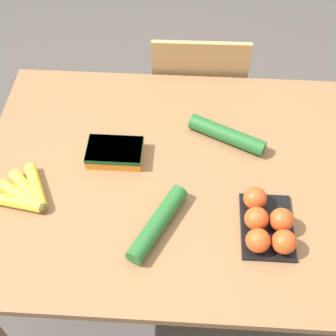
{
  "coord_description": "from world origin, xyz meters",
  "views": [
    {
      "loc": [
        0.06,
        -0.95,
        1.99
      ],
      "look_at": [
        0.0,
        0.0,
        0.79
      ],
      "focal_mm": 50.0,
      "sensor_mm": 36.0,
      "label": 1
    }
  ],
  "objects_px": {
    "cucumber_far": "(158,223)",
    "chair": "(197,103)",
    "carrot_bag": "(115,152)",
    "banana_bunch": "(26,194)",
    "cucumber_near": "(227,135)",
    "tomato_pack": "(267,224)"
  },
  "relations": [
    {
      "from": "cucumber_far",
      "to": "chair",
      "type": "bearing_deg",
      "value": 82.51
    },
    {
      "from": "carrot_bag",
      "to": "banana_bunch",
      "type": "bearing_deg",
      "value": -144.83
    },
    {
      "from": "banana_bunch",
      "to": "cucumber_near",
      "type": "bearing_deg",
      "value": 24.01
    },
    {
      "from": "chair",
      "to": "cucumber_far",
      "type": "height_order",
      "value": "chair"
    },
    {
      "from": "carrot_bag",
      "to": "cucumber_near",
      "type": "xyz_separation_m",
      "value": [
        0.38,
        0.1,
        -0.0
      ]
    },
    {
      "from": "chair",
      "to": "cucumber_near",
      "type": "height_order",
      "value": "chair"
    },
    {
      "from": "banana_bunch",
      "to": "cucumber_near",
      "type": "xyz_separation_m",
      "value": [
        0.64,
        0.29,
        0.01
      ]
    },
    {
      "from": "chair",
      "to": "carrot_bag",
      "type": "distance_m",
      "value": 0.73
    },
    {
      "from": "carrot_bag",
      "to": "cucumber_far",
      "type": "height_order",
      "value": "cucumber_far"
    },
    {
      "from": "cucumber_near",
      "to": "cucumber_far",
      "type": "distance_m",
      "value": 0.43
    },
    {
      "from": "tomato_pack",
      "to": "cucumber_far",
      "type": "distance_m",
      "value": 0.32
    },
    {
      "from": "cucumber_near",
      "to": "cucumber_far",
      "type": "xyz_separation_m",
      "value": [
        -0.21,
        -0.37,
        0.0
      ]
    },
    {
      "from": "banana_bunch",
      "to": "cucumber_near",
      "type": "distance_m",
      "value": 0.7
    },
    {
      "from": "chair",
      "to": "banana_bunch",
      "type": "height_order",
      "value": "chair"
    },
    {
      "from": "chair",
      "to": "cucumber_near",
      "type": "distance_m",
      "value": 0.59
    },
    {
      "from": "cucumber_near",
      "to": "cucumber_far",
      "type": "relative_size",
      "value": 1.0
    },
    {
      "from": "cucumber_far",
      "to": "carrot_bag",
      "type": "bearing_deg",
      "value": 121.27
    },
    {
      "from": "cucumber_near",
      "to": "chair",
      "type": "bearing_deg",
      "value": 101.6
    },
    {
      "from": "chair",
      "to": "cucumber_near",
      "type": "xyz_separation_m",
      "value": [
        0.1,
        -0.49,
        0.32
      ]
    },
    {
      "from": "chair",
      "to": "carrot_bag",
      "type": "xyz_separation_m",
      "value": [
        -0.28,
        -0.59,
        0.32
      ]
    },
    {
      "from": "tomato_pack",
      "to": "cucumber_near",
      "type": "height_order",
      "value": "tomato_pack"
    },
    {
      "from": "chair",
      "to": "tomato_pack",
      "type": "bearing_deg",
      "value": 102.92
    }
  ]
}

